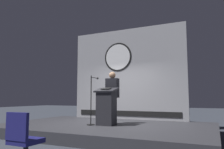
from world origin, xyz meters
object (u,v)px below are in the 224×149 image
Objects in this scene: podium at (106,107)px; microphone_stand at (92,107)px; speaker_person at (112,97)px; audience_chair_left at (23,137)px.

microphone_stand reaches higher than podium.
speaker_person reaches higher than microphone_stand.
podium is 0.76× the size of microphone_stand.
speaker_person is at bearing 92.53° from audience_chair_left.
podium is 0.46m from microphone_stand.
microphone_stand is (-0.45, -0.09, -0.02)m from podium.
speaker_person is at bearing 53.31° from microphone_stand.
speaker_person is 1.87× the size of audience_chair_left.
audience_chair_left is at bearing -87.55° from podium.
podium is 1.28× the size of audience_chair_left.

